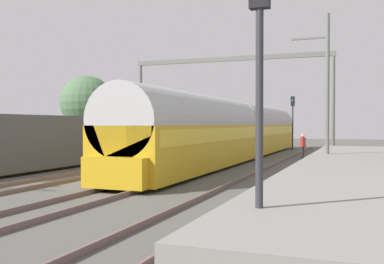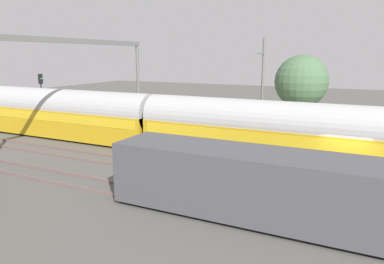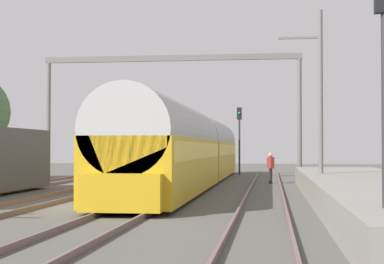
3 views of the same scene
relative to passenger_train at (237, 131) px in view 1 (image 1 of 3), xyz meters
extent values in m
plane|color=#52514C|center=(-2.00, -13.03, -1.97)|extent=(120.00, 120.00, 0.00)
cube|color=#6C5351|center=(-7.30, -13.03, -1.89)|extent=(0.08, 60.00, 0.16)
cube|color=#6C5351|center=(-4.73, -13.03, -1.89)|extent=(0.08, 60.00, 0.16)
cube|color=#6C5351|center=(-3.29, -13.03, -1.89)|extent=(0.08, 60.00, 0.16)
cube|color=#6C5351|center=(-0.72, -13.03, -1.89)|extent=(0.08, 60.00, 0.16)
cube|color=#6C5351|center=(0.72, -13.03, -1.89)|extent=(0.08, 60.00, 0.16)
cube|color=#6C5351|center=(3.29, -13.03, -1.89)|extent=(0.08, 60.00, 0.16)
cube|color=#6C5351|center=(4.73, -13.03, -1.89)|extent=(0.08, 60.00, 0.16)
cube|color=gray|center=(7.83, -11.03, -1.52)|extent=(4.40, 28.00, 0.90)
cube|color=gold|center=(0.00, -8.13, -0.71)|extent=(2.90, 16.00, 2.20)
cube|color=gold|center=(0.00, -8.13, -0.08)|extent=(2.93, 15.36, 0.64)
cylinder|color=#ACACAC|center=(0.00, -8.13, 0.59)|extent=(2.84, 16.00, 2.84)
cube|color=gold|center=(0.00, 8.22, -0.71)|extent=(2.90, 16.00, 2.20)
cube|color=gold|center=(0.00, 8.22, -0.08)|extent=(2.93, 15.36, 0.64)
cylinder|color=#ACACAC|center=(0.00, 8.22, 0.59)|extent=(2.84, 16.00, 2.84)
cube|color=gold|center=(0.00, -16.38, -1.26)|extent=(2.40, 0.50, 1.10)
cube|color=#47474C|center=(-8.02, -10.31, -0.46)|extent=(2.80, 13.00, 2.70)
cube|color=black|center=(-8.02, -10.31, -1.76)|extent=(2.52, 11.96, 0.10)
cylinder|color=black|center=(4.24, 1.75, -1.55)|extent=(0.25, 0.25, 0.85)
cube|color=maroon|center=(4.24, 1.75, -0.80)|extent=(0.43, 0.47, 0.64)
sphere|color=tan|center=(4.24, 1.75, -0.36)|extent=(0.24, 0.24, 0.24)
cylinder|color=#2D2D33|center=(6.36, -22.18, 0.26)|extent=(0.14, 0.14, 4.47)
cylinder|color=#2D2D33|center=(1.92, 13.15, 0.09)|extent=(0.14, 0.14, 4.12)
cube|color=black|center=(1.92, 13.15, 2.60)|extent=(0.36, 0.20, 0.90)
sphere|color=#19D133|center=(1.92, 13.03, 2.63)|extent=(0.16, 0.16, 0.16)
cylinder|color=slate|center=(-10.02, 5.28, 1.78)|extent=(0.28, 0.28, 7.50)
cylinder|color=slate|center=(6.01, 5.28, 1.78)|extent=(0.28, 0.28, 7.50)
cube|color=slate|center=(-2.00, 5.28, 5.71)|extent=(16.43, 0.24, 0.36)
cylinder|color=slate|center=(6.41, -6.26, 2.03)|extent=(0.20, 0.20, 8.00)
cube|color=slate|center=(5.51, -6.26, 4.83)|extent=(1.80, 0.10, 0.10)
cylinder|color=#4C3826|center=(-14.38, 3.67, -0.70)|extent=(0.36, 0.36, 2.55)
sphere|color=#486B46|center=(-14.38, 3.67, 2.32)|extent=(4.66, 4.66, 4.66)
camera|label=1|loc=(8.09, -30.24, 0.43)|focal=42.64mm
camera|label=2|loc=(-21.79, -13.79, 4.71)|focal=33.73mm
camera|label=3|loc=(4.29, -34.05, 0.02)|focal=59.19mm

